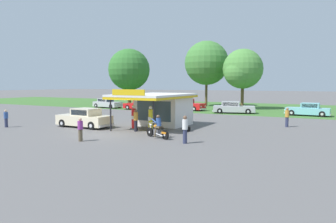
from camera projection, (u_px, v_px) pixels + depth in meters
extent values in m
plane|color=#5B5959|center=(108.00, 134.00, 22.71)|extent=(300.00, 300.00, 0.00)
cube|color=#3D6B2D|center=(230.00, 107.00, 49.05)|extent=(120.00, 24.00, 0.01)
cube|color=silver|center=(164.00, 110.00, 27.72)|extent=(4.09, 3.59, 2.65)
cube|color=#384C56|center=(154.00, 111.00, 26.16)|extent=(3.27, 0.05, 1.70)
cube|color=silver|center=(154.00, 95.00, 26.10)|extent=(4.79, 7.49, 0.16)
cube|color=gold|center=(154.00, 97.00, 26.11)|extent=(4.79, 7.49, 0.18)
cube|color=gold|center=(128.00, 92.00, 22.81)|extent=(2.86, 0.08, 0.44)
cylinder|color=black|center=(154.00, 116.00, 22.37)|extent=(0.12, 0.12, 2.65)
cylinder|color=black|center=(111.00, 114.00, 24.20)|extent=(0.12, 0.12, 2.65)
cube|color=slate|center=(134.00, 129.00, 25.06)|extent=(0.44, 0.44, 0.10)
cylinder|color=red|center=(134.00, 118.00, 24.98)|extent=(0.34, 0.34, 1.60)
cube|color=white|center=(132.00, 118.00, 24.82)|extent=(0.22, 0.02, 0.28)
sphere|color=white|center=(133.00, 107.00, 24.90)|extent=(0.26, 0.26, 0.26)
cube|color=slate|center=(151.00, 130.00, 24.31)|extent=(0.44, 0.44, 0.10)
cylinder|color=yellow|center=(151.00, 120.00, 24.23)|extent=(0.34, 0.34, 1.57)
cube|color=white|center=(149.00, 119.00, 24.07)|extent=(0.22, 0.02, 0.28)
sphere|color=white|center=(151.00, 108.00, 24.15)|extent=(0.26, 0.26, 0.26)
cylinder|color=black|center=(150.00, 132.00, 21.69)|extent=(0.63, 0.32, 0.64)
cylinder|color=silver|center=(150.00, 132.00, 21.69)|extent=(0.19, 0.17, 0.16)
cylinder|color=black|center=(165.00, 135.00, 20.48)|extent=(0.63, 0.32, 0.64)
cylinder|color=silver|center=(165.00, 135.00, 20.48)|extent=(0.19, 0.17, 0.16)
ellipsoid|color=orange|center=(156.00, 126.00, 21.12)|extent=(0.61, 0.42, 0.24)
cube|color=#59595E|center=(157.00, 132.00, 21.12)|extent=(0.50, 0.38, 0.36)
cube|color=black|center=(160.00, 128.00, 20.86)|extent=(0.54, 0.41, 0.10)
cylinder|color=silver|center=(151.00, 128.00, 21.59)|extent=(0.37, 0.20, 0.71)
cylinder|color=silver|center=(152.00, 123.00, 21.47)|extent=(0.28, 0.67, 0.04)
sphere|color=silver|center=(151.00, 125.00, 21.56)|extent=(0.16, 0.16, 0.16)
cube|color=orange|center=(165.00, 133.00, 20.51)|extent=(0.48, 0.32, 0.12)
cylinder|color=silver|center=(159.00, 135.00, 20.74)|extent=(0.69, 0.32, 0.18)
cube|color=brown|center=(159.00, 127.00, 20.91)|extent=(0.49, 0.46, 0.14)
cylinder|color=brown|center=(155.00, 133.00, 20.99)|extent=(0.19, 0.26, 0.56)
cylinder|color=brown|center=(159.00, 132.00, 21.20)|extent=(0.19, 0.26, 0.56)
cylinder|color=#2D4C8C|center=(159.00, 122.00, 20.91)|extent=(0.50, 0.44, 0.60)
sphere|color=brown|center=(158.00, 117.00, 20.93)|extent=(0.22, 0.22, 0.22)
cylinder|color=#2D4C8C|center=(154.00, 121.00, 20.95)|extent=(0.53, 0.27, 0.31)
cylinder|color=#2D4C8C|center=(159.00, 120.00, 21.22)|extent=(0.53, 0.27, 0.31)
cube|color=beige|center=(84.00, 120.00, 26.37)|extent=(4.79, 1.93, 0.83)
cube|color=beige|center=(86.00, 112.00, 26.20)|extent=(2.04, 1.68, 0.59)
cube|color=#283847|center=(77.00, 111.00, 26.67)|extent=(0.05, 1.47, 0.47)
cube|color=#283847|center=(79.00, 113.00, 25.49)|extent=(1.72, 0.05, 0.45)
cube|color=#283847|center=(93.00, 111.00, 26.91)|extent=(1.72, 0.05, 0.45)
cube|color=silver|center=(64.00, 122.00, 27.55)|extent=(0.14, 1.80, 0.18)
cube|color=silver|center=(107.00, 125.00, 25.24)|extent=(0.14, 1.80, 0.18)
sphere|color=white|center=(58.00, 119.00, 27.00)|extent=(0.18, 0.18, 0.18)
sphere|color=white|center=(69.00, 117.00, 28.06)|extent=(0.18, 0.18, 0.18)
cylinder|color=black|center=(62.00, 123.00, 26.40)|extent=(0.66, 0.21, 0.66)
cylinder|color=silver|center=(62.00, 123.00, 26.40)|extent=(0.30, 0.22, 0.30)
cylinder|color=black|center=(78.00, 121.00, 27.94)|extent=(0.66, 0.21, 0.66)
cylinder|color=silver|center=(78.00, 121.00, 27.94)|extent=(0.30, 0.22, 0.30)
cylinder|color=black|center=(92.00, 126.00, 24.85)|extent=(0.66, 0.21, 0.66)
cylinder|color=silver|center=(92.00, 126.00, 24.85)|extent=(0.30, 0.22, 0.30)
cylinder|color=black|center=(106.00, 123.00, 26.39)|extent=(0.66, 0.21, 0.66)
cylinder|color=silver|center=(106.00, 123.00, 26.39)|extent=(0.30, 0.22, 0.30)
cube|color=#7AC6D1|center=(307.00, 111.00, 35.79)|extent=(4.75, 2.00, 0.73)
cube|color=#7AC6D1|center=(310.00, 105.00, 35.60)|extent=(1.98, 1.65, 0.57)
cube|color=#283847|center=(301.00, 105.00, 36.08)|extent=(0.11, 1.38, 0.45)
cube|color=#283847|center=(309.00, 106.00, 34.94)|extent=(1.62, 0.11, 0.43)
cube|color=#283847|center=(311.00, 105.00, 36.25)|extent=(1.62, 0.11, 0.43)
cube|color=silver|center=(286.00, 112.00, 37.03)|extent=(0.20, 1.68, 0.18)
cube|color=silver|center=(331.00, 114.00, 34.60)|extent=(0.20, 1.68, 0.18)
sphere|color=white|center=(285.00, 110.00, 36.52)|extent=(0.18, 0.18, 0.18)
sphere|color=white|center=(287.00, 109.00, 37.49)|extent=(0.18, 0.18, 0.18)
cylinder|color=black|center=(291.00, 113.00, 35.92)|extent=(0.67, 0.23, 0.66)
cylinder|color=silver|center=(291.00, 113.00, 35.92)|extent=(0.31, 0.23, 0.30)
cylinder|color=black|center=(294.00, 112.00, 37.33)|extent=(0.67, 0.23, 0.66)
cylinder|color=silver|center=(294.00, 112.00, 37.33)|extent=(0.31, 0.23, 0.30)
cylinder|color=black|center=(322.00, 114.00, 34.29)|extent=(0.67, 0.23, 0.66)
cylinder|color=silver|center=(322.00, 114.00, 34.29)|extent=(0.31, 0.23, 0.30)
cylinder|color=black|center=(323.00, 113.00, 35.70)|extent=(0.67, 0.23, 0.66)
cylinder|color=silver|center=(323.00, 113.00, 35.70)|extent=(0.31, 0.23, 0.30)
cube|color=red|center=(141.00, 106.00, 44.02)|extent=(5.15, 2.08, 0.70)
cube|color=red|center=(143.00, 102.00, 43.84)|extent=(2.33, 1.75, 0.53)
cube|color=#283847|center=(136.00, 101.00, 44.40)|extent=(0.09, 1.48, 0.43)
cube|color=#283847|center=(139.00, 102.00, 43.13)|extent=(1.93, 0.10, 0.41)
cube|color=#283847|center=(146.00, 101.00, 44.55)|extent=(1.93, 0.10, 0.41)
cube|color=silver|center=(127.00, 107.00, 45.33)|extent=(0.18, 1.81, 0.18)
cube|color=silver|center=(157.00, 108.00, 42.75)|extent=(0.18, 1.81, 0.18)
sphere|color=white|center=(124.00, 105.00, 44.79)|extent=(0.18, 0.18, 0.18)
sphere|color=white|center=(129.00, 105.00, 45.83)|extent=(0.18, 0.18, 0.18)
cylinder|color=black|center=(128.00, 107.00, 44.14)|extent=(0.67, 0.22, 0.66)
cylinder|color=silver|center=(128.00, 107.00, 44.14)|extent=(0.30, 0.23, 0.30)
cylinder|color=black|center=(135.00, 107.00, 45.67)|extent=(0.67, 0.22, 0.66)
cylinder|color=silver|center=(135.00, 107.00, 45.67)|extent=(0.30, 0.23, 0.30)
cylinder|color=black|center=(148.00, 108.00, 42.41)|extent=(0.67, 0.22, 0.66)
cylinder|color=silver|center=(148.00, 108.00, 42.41)|extent=(0.30, 0.23, 0.30)
cylinder|color=black|center=(155.00, 107.00, 43.94)|extent=(0.67, 0.22, 0.66)
cylinder|color=silver|center=(155.00, 107.00, 43.94)|extent=(0.30, 0.23, 0.30)
cube|color=#B7B7BC|center=(234.00, 109.00, 38.87)|extent=(5.31, 3.17, 0.73)
cube|color=#B7B7BC|center=(231.00, 104.00, 38.90)|extent=(2.53, 2.17, 0.54)
cube|color=#283847|center=(239.00, 104.00, 38.68)|extent=(0.44, 1.41, 0.43)
cube|color=#283847|center=(231.00, 103.00, 39.69)|extent=(1.77, 0.53, 0.41)
cube|color=#283847|center=(230.00, 104.00, 38.11)|extent=(1.77, 0.53, 0.41)
cube|color=silver|center=(255.00, 111.00, 38.36)|extent=(0.60, 1.74, 0.18)
cube|color=silver|center=(213.00, 110.00, 39.42)|extent=(0.60, 1.74, 0.18)
sphere|color=white|center=(255.00, 109.00, 38.91)|extent=(0.18, 0.18, 0.18)
sphere|color=white|center=(255.00, 109.00, 37.75)|extent=(0.18, 0.18, 0.18)
cylinder|color=black|center=(248.00, 110.00, 39.38)|extent=(0.69, 0.37, 0.66)
cylinder|color=silver|center=(248.00, 110.00, 39.38)|extent=(0.35, 0.29, 0.30)
cylinder|color=black|center=(248.00, 111.00, 37.68)|extent=(0.69, 0.37, 0.66)
cylinder|color=silver|center=(248.00, 111.00, 37.68)|extent=(0.35, 0.29, 0.30)
cylinder|color=black|center=(220.00, 110.00, 40.10)|extent=(0.69, 0.37, 0.66)
cylinder|color=silver|center=(220.00, 110.00, 40.10)|extent=(0.35, 0.29, 0.30)
cylinder|color=black|center=(220.00, 111.00, 38.39)|extent=(0.69, 0.37, 0.66)
cylinder|color=silver|center=(220.00, 111.00, 38.39)|extent=(0.35, 0.29, 0.30)
cube|color=#B7B7BC|center=(108.00, 104.00, 47.75)|extent=(4.93, 2.44, 0.73)
cube|color=#B7B7BC|center=(106.00, 100.00, 47.94)|extent=(2.17, 1.86, 0.50)
cube|color=#283847|center=(110.00, 100.00, 47.38)|extent=(0.23, 1.43, 0.40)
cube|color=#283847|center=(109.00, 100.00, 48.58)|extent=(1.66, 0.25, 0.38)
cube|color=#283847|center=(102.00, 100.00, 47.30)|extent=(1.66, 0.25, 0.38)
cube|color=silver|center=(119.00, 106.00, 46.38)|extent=(0.35, 1.75, 0.18)
cube|color=silver|center=(97.00, 105.00, 49.16)|extent=(0.35, 1.75, 0.18)
sphere|color=white|center=(122.00, 104.00, 46.82)|extent=(0.18, 0.18, 0.18)
sphere|color=white|center=(116.00, 105.00, 45.87)|extent=(0.18, 0.18, 0.18)
cylinder|color=black|center=(119.00, 106.00, 47.52)|extent=(0.68, 0.29, 0.66)
cylinder|color=silver|center=(119.00, 106.00, 47.52)|extent=(0.32, 0.26, 0.30)
cylinder|color=black|center=(111.00, 106.00, 46.14)|extent=(0.68, 0.29, 0.66)
cylinder|color=silver|center=(111.00, 106.00, 46.14)|extent=(0.32, 0.26, 0.30)
cylinder|color=black|center=(105.00, 105.00, 49.39)|extent=(0.68, 0.29, 0.66)
cylinder|color=silver|center=(105.00, 105.00, 49.39)|extent=(0.32, 0.26, 0.30)
cylinder|color=black|center=(96.00, 105.00, 48.01)|extent=(0.68, 0.29, 0.66)
cylinder|color=silver|center=(96.00, 105.00, 48.01)|extent=(0.32, 0.26, 0.30)
cube|color=red|center=(186.00, 106.00, 43.44)|extent=(5.57, 2.48, 0.83)
cube|color=red|center=(185.00, 101.00, 43.49)|extent=(2.35, 1.84, 0.53)
cube|color=#283847|center=(191.00, 101.00, 42.88)|extent=(0.22, 1.39, 0.43)
cube|color=#283847|center=(188.00, 101.00, 44.12)|extent=(1.82, 0.27, 0.40)
cube|color=#283847|center=(182.00, 101.00, 42.87)|extent=(1.82, 0.27, 0.40)
cube|color=silver|center=(203.00, 109.00, 41.88)|extent=(0.34, 1.70, 0.18)
cube|color=silver|center=(170.00, 107.00, 45.05)|extent=(0.34, 1.70, 0.18)
sphere|color=white|center=(205.00, 106.00, 42.31)|extent=(0.18, 0.18, 0.18)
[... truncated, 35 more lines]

